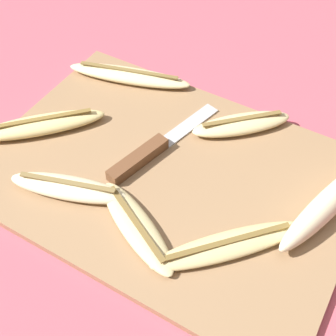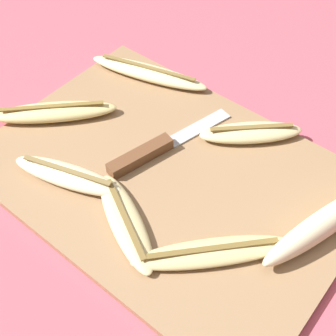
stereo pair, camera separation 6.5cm
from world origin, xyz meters
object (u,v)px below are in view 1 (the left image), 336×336
at_px(banana_spotted_left, 228,245).
at_px(banana_mellow_near, 136,226).
at_px(banana_golden_short, 40,125).
at_px(banana_soft_right, 129,76).
at_px(knife, 147,153).
at_px(banana_bright_far, 329,203).
at_px(banana_ripe_center, 241,124).
at_px(banana_pale_long, 69,188).

bearing_deg(banana_spotted_left, banana_mellow_near, -163.41).
bearing_deg(banana_golden_short, banana_soft_right, 73.32).
bearing_deg(knife, banana_bright_far, 22.33).
distance_m(banana_bright_far, banana_spotted_left, 0.14).
distance_m(banana_spotted_left, banana_ripe_center, 0.21).
height_order(banana_bright_far, banana_spotted_left, banana_bright_far).
bearing_deg(banana_bright_far, banana_pale_long, -154.81).
bearing_deg(banana_ripe_center, banana_golden_short, -149.08).
bearing_deg(banana_golden_short, banana_ripe_center, 30.92).
height_order(banana_golden_short, banana_soft_right, banana_golden_short).
height_order(banana_bright_far, banana_golden_short, banana_bright_far).
distance_m(banana_ripe_center, banana_golden_short, 0.30).
distance_m(banana_bright_far, banana_golden_short, 0.43).
relative_size(banana_ripe_center, banana_mellow_near, 0.85).
distance_m(banana_bright_far, banana_mellow_near, 0.25).
relative_size(banana_spotted_left, banana_golden_short, 1.04).
relative_size(banana_bright_far, banana_golden_short, 1.22).
height_order(banana_spotted_left, banana_soft_right, banana_soft_right).
bearing_deg(banana_pale_long, banana_soft_right, 104.35).
bearing_deg(banana_pale_long, banana_golden_short, 146.77).
height_order(banana_spotted_left, banana_golden_short, banana_golden_short).
height_order(knife, banana_mellow_near, same).
height_order(banana_pale_long, banana_golden_short, same).
height_order(knife, banana_bright_far, banana_bright_far).
relative_size(banana_golden_short, banana_mellow_near, 1.02).
height_order(banana_bright_far, banana_mellow_near, banana_bright_far).
height_order(knife, banana_pale_long, banana_pale_long).
bearing_deg(knife, banana_spotted_left, -11.38).
relative_size(banana_pale_long, banana_spotted_left, 0.97).
distance_m(banana_golden_short, banana_mellow_near, 0.24).
xyz_separation_m(knife, banana_soft_right, (-0.12, 0.13, 0.00)).
distance_m(knife, banana_bright_far, 0.26).
bearing_deg(banana_soft_right, banana_pale_long, -75.65).
relative_size(banana_bright_far, banana_soft_right, 0.97).
xyz_separation_m(knife, banana_bright_far, (0.25, 0.04, 0.01)).
xyz_separation_m(knife, banana_pale_long, (-0.06, -0.11, 0.00)).
xyz_separation_m(banana_pale_long, banana_bright_far, (0.31, 0.15, 0.01)).
xyz_separation_m(banana_spotted_left, banana_golden_short, (-0.33, 0.04, 0.00)).
height_order(banana_spotted_left, banana_ripe_center, banana_ripe_center).
bearing_deg(banana_golden_short, banana_mellow_near, -19.19).
bearing_deg(knife, banana_soft_right, 145.78).
bearing_deg(banana_ripe_center, banana_mellow_near, -99.32).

